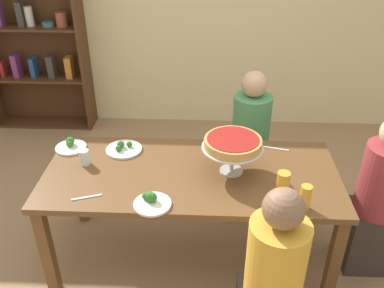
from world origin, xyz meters
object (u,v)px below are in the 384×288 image
Objects in this scene: salad_plate_near_diner at (151,201)px; beer_glass_amber_tall at (305,198)px; dining_table at (191,183)px; diner_far_right at (249,147)px; deep_dish_pizza_stand at (233,144)px; beer_glass_amber_short at (283,185)px; cutlery_fork_far at (229,146)px; salad_plate_spare at (71,146)px; cutlery_fork_near at (87,197)px; diner_head_east at (376,206)px; cutlery_knife_near at (276,149)px; water_glass_clear_near at (84,157)px; salad_plate_far_diner at (124,148)px; bookshelf at (28,20)px.

salad_plate_near_diner is 1.42× the size of beer_glass_amber_tall.
dining_table is 0.88m from diner_far_right.
salad_plate_near_diner is at bearing -143.28° from deep_dish_pizza_stand.
deep_dish_pizza_stand is at bearing 139.38° from beer_glass_amber_short.
dining_table is 0.43m from cutlery_fork_far.
dining_table is 8.81× the size of salad_plate_spare.
beer_glass_amber_tall is at bearing -21.28° from cutlery_fork_near.
diner_head_east is at bearing -9.81° from cutlery_fork_near.
diner_head_east is at bearing 0.86° from dining_table.
cutlery_fork_near and cutlery_fork_far have the same top height.
salad_plate_near_diner is 1.03m from cutlery_knife_near.
water_glass_clear_near is 1.31m from cutlery_knife_near.
beer_glass_amber_tall is 0.92× the size of beer_glass_amber_short.
salad_plate_far_diner is at bearing 153.12° from beer_glass_amber_tall.
beer_glass_amber_short reaches higher than salad_plate_spare.
diner_head_east is 1.06m from cutlery_fork_far.
cutlery_fork_near is (-1.84, -0.31, 0.25)m from diner_head_east.
cutlery_knife_near is (1.29, 0.25, -0.05)m from water_glass_clear_near.
cutlery_knife_near is at bearing -35.90° from bookshelf.
diner_far_right is 1.00× the size of diner_head_east.
salad_plate_near_diner reaches higher than dining_table.
dining_table is 1.65× the size of diner_head_east.
diner_far_right reaches higher than beer_glass_amber_short.
salad_plate_far_diner is 1.49× the size of beer_glass_amber_short.
diner_head_east is (0.79, -0.72, 0.00)m from diner_far_right.
salad_plate_far_diner is at bearing 18.30° from cutlery_knife_near.
diner_far_right is at bearing 101.26° from beer_glass_amber_tall.
salad_plate_far_diner is 0.38m from salad_plate_spare.
salad_plate_spare is (-1.12, 0.24, -0.18)m from deep_dish_pizza_stand.
salad_plate_spare reaches higher than cutlery_knife_near.
diner_far_right is at bearing 75.52° from deep_dish_pizza_stand.
bookshelf is at bearing 135.46° from deep_dish_pizza_stand.
bookshelf reaches higher than salad_plate_spare.
deep_dish_pizza_stand is at bearing 0.45° from cutlery_fork_near.
salad_plate_spare is 1.63m from beer_glass_amber_tall.
beer_glass_amber_short is at bearing -40.62° from deep_dish_pizza_stand.
diner_far_right is at bearing -57.25° from cutlery_knife_near.
cutlery_fork_near is (0.10, -0.36, -0.05)m from water_glass_clear_near.
diner_head_east is at bearing -6.48° from salad_plate_spare.
cutlery_fork_far is at bearing 15.97° from water_glass_clear_near.
bookshelf is at bearing -120.00° from diner_far_right.
cutlery_knife_near is at bearing 86.05° from beer_glass_amber_short.
deep_dish_pizza_stand is 1.55× the size of salad_plate_far_diner.
salad_plate_far_diner is (-0.49, 0.24, 0.10)m from dining_table.
deep_dish_pizza_stand is at bearing 0.04° from diner_head_east.
salad_plate_far_diner is (-1.72, 0.23, 0.26)m from diner_head_east.
cutlery_fork_near is (-0.60, -0.29, 0.09)m from dining_table.
salad_plate_far_diner reaches higher than cutlery_fork_far.
cutlery_fork_far is (0.47, 0.67, -0.02)m from salad_plate_near_diner.
salad_plate_near_diner is (-0.21, -0.33, 0.11)m from dining_table.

